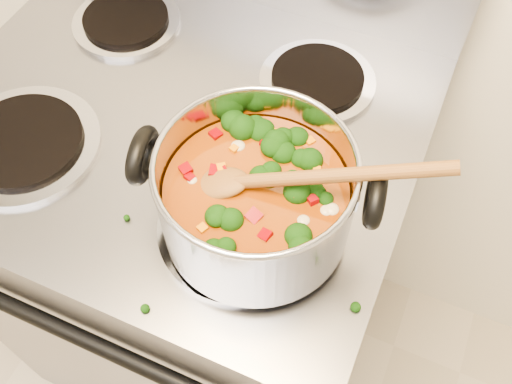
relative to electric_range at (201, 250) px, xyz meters
The scene contains 4 objects.
electric_range is the anchor object (origin of this frame).
stockpot 0.58m from the electric_range, 36.09° to the right, with size 0.30×0.24×0.15m.
wooden_spoon 0.63m from the electric_range, 32.39° to the right, with size 0.30×0.11×0.11m.
cooktop_crumbs 0.51m from the electric_range, 30.91° to the right, with size 0.29×0.32×0.01m.
Camera 1 is at (0.42, 0.68, 1.58)m, focal length 40.00 mm.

